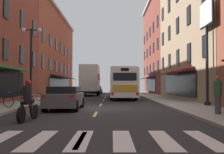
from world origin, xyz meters
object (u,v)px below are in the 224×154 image
(transit_bus, at_px, (123,83))
(box_truck, at_px, (91,81))
(motorcycle_rider, at_px, (29,103))
(pedestrian_mid, at_px, (219,94))
(bicycle_near, at_px, (18,101))
(billboard_sign, at_px, (207,26))
(sedan_near, at_px, (98,90))
(sedan_mid, at_px, (66,98))
(bicycle_mid, at_px, (46,96))
(street_lamp_twin, at_px, (32,62))

(transit_bus, distance_m, box_truck, 9.32)
(motorcycle_rider, bearing_deg, transit_bus, 76.50)
(transit_bus, bearing_deg, pedestrian_mid, -78.18)
(bicycle_near, bearing_deg, transit_bus, 64.33)
(box_truck, bearing_deg, bicycle_near, -96.55)
(billboard_sign, xyz_separation_m, sedan_near, (-8.99, 32.23, -4.65))
(bicycle_near, bearing_deg, billboard_sign, 9.10)
(box_truck, xyz_separation_m, sedan_mid, (0.21, -21.97, -1.39))
(transit_bus, height_order, bicycle_mid, transit_bus)
(street_lamp_twin, bearing_deg, billboard_sign, -3.38)
(bicycle_near, bearing_deg, sedan_near, 85.35)
(sedan_mid, bearing_deg, transit_bus, 74.00)
(bicycle_mid, height_order, pedestrian_mid, pedestrian_mid)
(bicycle_near, xyz_separation_m, bicycle_mid, (-0.03, 7.04, 0.00))
(billboard_sign, height_order, box_truck, billboard_sign)
(transit_bus, bearing_deg, street_lamp_twin, -120.43)
(bicycle_mid, bearing_deg, motorcycle_rider, -79.72)
(sedan_near, relative_size, motorcycle_rider, 2.12)
(motorcycle_rider, bearing_deg, pedestrian_mid, 9.20)
(billboard_sign, relative_size, sedan_near, 1.58)
(billboard_sign, distance_m, motorcycle_rider, 12.66)
(box_truck, distance_m, sedan_mid, 22.02)
(bicycle_near, xyz_separation_m, pedestrian_mid, (10.32, -3.62, 0.54))
(bicycle_near, height_order, bicycle_mid, same)
(box_truck, height_order, pedestrian_mid, box_truck)
(box_truck, xyz_separation_m, bicycle_near, (-2.55, -22.21, -1.60))
(sedan_near, relative_size, bicycle_mid, 2.56)
(transit_bus, xyz_separation_m, sedan_mid, (-3.91, -13.62, -0.96))
(box_truck, height_order, motorcycle_rider, box_truck)
(pedestrian_mid, bearing_deg, sedan_mid, -77.17)
(billboard_sign, relative_size, bicycle_mid, 4.04)
(bicycle_near, height_order, pedestrian_mid, pedestrian_mid)
(billboard_sign, bearing_deg, sedan_near, 105.58)
(box_truck, bearing_deg, transit_bus, -63.79)
(sedan_mid, relative_size, bicycle_near, 2.62)
(box_truck, xyz_separation_m, street_lamp_twin, (-2.52, -19.64, 0.93))
(billboard_sign, xyz_separation_m, sedan_mid, (-9.00, -1.64, -4.60))
(sedan_near, relative_size, bicycle_near, 2.57)
(transit_bus, height_order, sedan_near, transit_bus)
(billboard_sign, relative_size, motorcycle_rider, 3.34)
(motorcycle_rider, height_order, bicycle_near, motorcycle_rider)
(box_truck, height_order, bicycle_near, box_truck)
(billboard_sign, distance_m, sedan_near, 33.78)
(pedestrian_mid, bearing_deg, bicycle_near, -69.46)
(transit_bus, xyz_separation_m, box_truck, (-4.11, 8.35, 0.43))
(transit_bus, distance_m, sedan_near, 20.65)
(sedan_mid, bearing_deg, motorcycle_rider, -96.69)
(motorcycle_rider, height_order, pedestrian_mid, pedestrian_mid)
(transit_bus, distance_m, sedan_mid, 14.20)
(sedan_near, bearing_deg, motorcycle_rider, -90.92)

